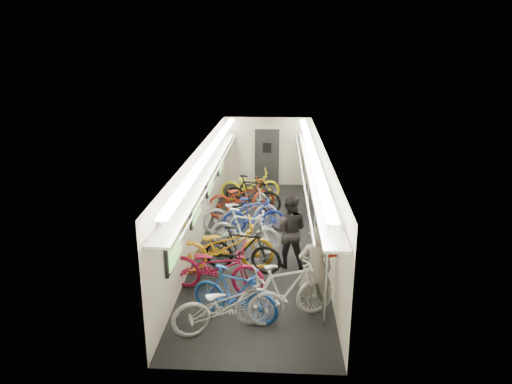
# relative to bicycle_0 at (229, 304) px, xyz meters

# --- Properties ---
(train_car_shell) EXTENTS (10.00, 10.00, 10.00)m
(train_car_shell) POSITION_rel_bicycle_0_xyz_m (0.01, 4.68, 1.14)
(train_car_shell) COLOR black
(train_car_shell) RESTS_ON ground
(bicycle_0) EXTENTS (2.07, 1.27, 1.02)m
(bicycle_0) POSITION_rel_bicycle_0_xyz_m (0.00, 0.00, 0.00)
(bicycle_0) COLOR #A2A2A6
(bicycle_0) RESTS_ON ground
(bicycle_1) EXTENTS (1.73, 1.02, 1.00)m
(bicycle_1) POSITION_rel_bicycle_0_xyz_m (0.06, 0.39, -0.01)
(bicycle_1) COLOR #1B4AA4
(bicycle_1) RESTS_ON ground
(bicycle_2) EXTENTS (2.12, 1.14, 1.06)m
(bicycle_2) POSITION_rel_bicycle_0_xyz_m (-0.40, 1.32, 0.02)
(bicycle_2) COLOR maroon
(bicycle_2) RESTS_ON ground
(bicycle_3) EXTENTS (1.80, 0.84, 1.04)m
(bicycle_3) POSITION_rel_bicycle_0_xyz_m (0.04, 2.20, 0.01)
(bicycle_3) COLOR black
(bicycle_3) RESTS_ON ground
(bicycle_4) EXTENTS (2.31, 1.14, 1.16)m
(bicycle_4) POSITION_rel_bicycle_0_xyz_m (-0.35, 2.21, 0.07)
(bicycle_4) COLOR orange
(bicycle_4) RESTS_ON ground
(bicycle_5) EXTENTS (1.86, 0.97, 1.08)m
(bicycle_5) POSITION_rel_bicycle_0_xyz_m (0.04, 3.21, 0.03)
(bicycle_5) COLOR silver
(bicycle_5) RESTS_ON ground
(bicycle_6) EXTENTS (2.18, 1.30, 1.08)m
(bicycle_6) POSITION_rel_bicycle_0_xyz_m (-0.18, 4.51, 0.03)
(bicycle_6) COLOR #9F9EA2
(bicycle_6) RESTS_ON ground
(bicycle_7) EXTENTS (1.70, 0.69, 0.99)m
(bicycle_7) POSITION_rel_bicycle_0_xyz_m (0.17, 4.38, -0.02)
(bicycle_7) COLOR navy
(bicycle_7) RESTS_ON ground
(bicycle_8) EXTENTS (2.17, 1.45, 1.08)m
(bicycle_8) POSITION_rel_bicycle_0_xyz_m (-0.27, 5.77, 0.03)
(bicycle_8) COLOR maroon
(bicycle_8) RESTS_ON ground
(bicycle_9) EXTENTS (1.89, 1.13, 1.09)m
(bicycle_9) POSITION_rel_bicycle_0_xyz_m (0.03, 6.08, 0.04)
(bicycle_9) COLOR black
(bicycle_9) RESTS_ON ground
(bicycle_10) EXTENTS (1.95, 0.88, 0.99)m
(bicycle_10) POSITION_rel_bicycle_0_xyz_m (-0.11, 7.16, -0.02)
(bicycle_10) COLOR yellow
(bicycle_10) RESTS_ON ground
(bicycle_11) EXTENTS (1.92, 1.17, 1.12)m
(bicycle_11) POSITION_rel_bicycle_0_xyz_m (0.96, 0.41, 0.05)
(bicycle_11) COLOR silver
(bicycle_11) RESTS_ON ground
(passenger_near) EXTENTS (0.65, 0.46, 1.68)m
(passenger_near) POSITION_rel_bicycle_0_xyz_m (1.49, 0.71, 0.33)
(passenger_near) COLOR gray
(passenger_near) RESTS_ON ground
(passenger_mid) EXTENTS (0.88, 0.72, 1.68)m
(passenger_mid) POSITION_rel_bicycle_0_xyz_m (1.06, 2.55, 0.33)
(passenger_mid) COLOR black
(passenger_mid) RESTS_ON ground
(backpack) EXTENTS (0.29, 0.23, 0.38)m
(backpack) POSITION_rel_bicycle_0_xyz_m (1.81, 0.80, 0.77)
(backpack) COLOR #A32610
(backpack) RESTS_ON passenger_near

